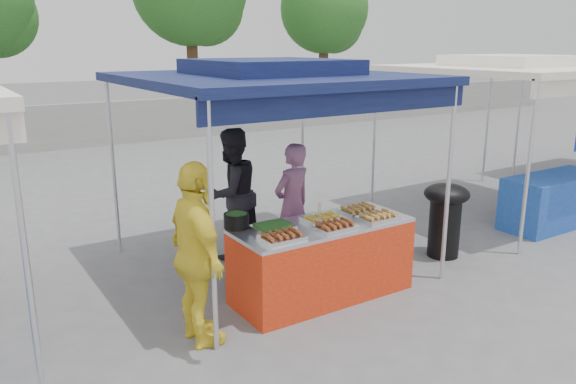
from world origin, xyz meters
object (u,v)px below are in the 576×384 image
vendor_woman (292,206)px  helper_man (232,194)px  customer_person (197,255)px  vendor_table (322,260)px  wok_burner (445,213)px  cooking_pot (236,221)px

vendor_woman → helper_man: (-0.49, 0.69, 0.07)m
vendor_woman → helper_man: bearing=-67.2°
helper_man → customer_person: (-1.30, -1.83, 0.02)m
vendor_table → wok_burner: 2.10m
cooking_pot → wok_burner: 2.97m
vendor_table → vendor_woman: 1.04m
vendor_table → helper_man: 1.71m
wok_burner → vendor_woman: 2.05m
vendor_woman → cooking_pot: bearing=14.6°
vendor_table → customer_person: size_ratio=1.14×
helper_man → customer_person: size_ratio=0.98×
cooking_pot → vendor_woman: bearing=27.4°
customer_person → wok_burner: bearing=-83.1°
vendor_table → cooking_pot: 1.06m
wok_burner → vendor_woman: vendor_woman is taller
vendor_table → wok_burner: (2.09, 0.12, 0.16)m
wok_burner → helper_man: (-2.36, 1.52, 0.27)m
helper_man → wok_burner: bearing=133.4°
cooking_pot → vendor_table: bearing=-24.3°
cooking_pot → vendor_woman: (1.08, 0.56, -0.14)m
cooking_pot → helper_man: size_ratio=0.16×
vendor_table → customer_person: bearing=-173.0°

